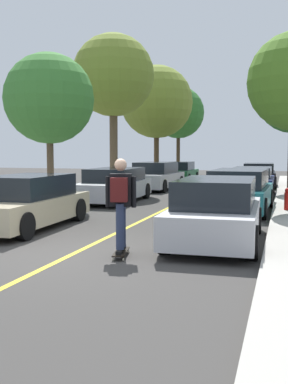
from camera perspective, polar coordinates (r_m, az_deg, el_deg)
The scene contains 17 objects.
ground at distance 9.11m, azimuth -8.68°, elevation -7.56°, with size 80.00×80.00×0.00m, color #3D3A38.
center_line at distance 12.77m, azimuth -0.85°, elevation -3.85°, with size 0.12×39.20×0.01m, color gold.
parked_car_left_nearest at distance 12.26m, azimuth -14.39°, elevation -1.27°, with size 1.98×4.45×1.37m.
parked_car_left_near at distance 18.04m, azimuth -3.67°, elevation 0.87°, with size 2.10×4.68×1.32m.
parked_car_left_far at distance 23.76m, azimuth 1.48°, elevation 1.96°, with size 2.10×4.74×1.42m.
parked_car_left_farthest at distance 29.17m, azimuth 4.44°, elevation 2.43°, with size 1.88×4.09×1.32m.
parked_car_right_nearest at distance 10.05m, azimuth 8.98°, elevation -2.38°, with size 1.95×4.22×1.40m.
parked_car_right_near at distance 15.36m, azimuth 11.81°, elevation 0.16°, with size 2.05×4.66×1.39m.
parked_car_right_far at distance 21.22m, azimuth 13.28°, elevation 1.32°, with size 1.93×4.26×1.28m.
parked_car_right_farthest at distance 26.64m, azimuth 14.07°, elevation 2.07°, with size 2.01×4.39×1.32m.
street_tree_left_nearest at distance 16.95m, azimuth -11.70°, elevation 11.26°, with size 3.21×3.21×5.31m.
street_tree_left_near at distance 22.96m, azimuth -3.84°, elevation 14.19°, with size 3.97×3.97×7.50m.
street_tree_left_far at distance 30.31m, azimuth 1.57°, elevation 11.11°, with size 4.69×4.69×7.38m.
street_tree_left_farthest at distance 36.48m, azimuth 4.30°, elevation 9.79°, with size 4.02×4.02×6.87m.
fire_hydrant at distance 15.12m, azimuth 17.40°, elevation -0.84°, with size 0.20×0.20×0.70m.
skateboard at distance 8.75m, azimuth -2.87°, elevation -7.46°, with size 0.38×0.87×0.10m.
skateboarder at distance 8.55m, azimuth -2.94°, elevation -0.88°, with size 0.59×0.71×1.75m.
Camera 1 is at (3.88, -8.00, 1.99)m, focal length 42.94 mm.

